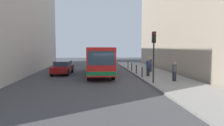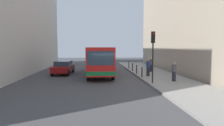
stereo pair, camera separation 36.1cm
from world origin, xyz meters
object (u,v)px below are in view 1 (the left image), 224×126
(bus, at_px, (100,59))
(bollard_mid, at_px, (136,69))
(traffic_light, at_px, (154,47))
(pedestrian_mid_sidewalk, at_px, (148,67))
(pedestrian_far_sidewalk, at_px, (150,65))
(pedestrian_near_signal, at_px, (174,72))
(car_beside_bus, at_px, (63,67))
(bollard_farthest, at_px, (128,65))
(bollard_far, at_px, (132,67))
(bollard_near, at_px, (142,72))

(bus, xyz_separation_m, bollard_mid, (3.93, -0.82, -1.10))
(traffic_light, height_order, pedestrian_mid_sidewalk, traffic_light)
(pedestrian_mid_sidewalk, relative_size, pedestrian_far_sidewalk, 1.03)
(pedestrian_near_signal, bearing_deg, pedestrian_far_sidewalk, -27.84)
(pedestrian_near_signal, bearing_deg, car_beside_bus, 28.65)
(car_beside_bus, xyz_separation_m, bollard_farthest, (8.08, 3.77, -0.16))
(bollard_farthest, bearing_deg, bus, -132.28)
(bollard_far, relative_size, pedestrian_far_sidewalk, 0.57)
(car_beside_bus, height_order, pedestrian_near_signal, pedestrian_near_signal)
(bollard_near, distance_m, pedestrian_far_sidewalk, 4.63)
(pedestrian_far_sidewalk, bearing_deg, bollard_farthest, 98.97)
(bollard_far, height_order, pedestrian_mid_sidewalk, pedestrian_mid_sidewalk)
(traffic_light, distance_m, pedestrian_mid_sidewalk, 4.39)
(bollard_near, bearing_deg, pedestrian_mid_sidewalk, 37.74)
(bollard_mid, xyz_separation_m, bollard_farthest, (0.00, 5.15, 0.00))
(car_beside_bus, relative_size, pedestrian_near_signal, 2.78)
(bus, bearing_deg, pedestrian_near_signal, 136.82)
(traffic_light, distance_m, bollard_farthest, 11.26)
(car_beside_bus, bearing_deg, traffic_light, 142.08)
(car_beside_bus, bearing_deg, pedestrian_mid_sidewalk, 162.68)
(car_beside_bus, distance_m, traffic_light, 11.14)
(traffic_light, relative_size, bollard_far, 4.32)
(traffic_light, relative_size, pedestrian_far_sidewalk, 2.46)
(bollard_mid, bearing_deg, pedestrian_mid_sidewalk, -69.32)
(bollard_near, bearing_deg, traffic_light, -88.25)
(traffic_light, distance_m, bollard_near, 4.05)
(bollard_far, xyz_separation_m, pedestrian_near_signal, (2.17, -7.66, 0.33))
(traffic_light, bearing_deg, pedestrian_mid_sidewalk, 80.42)
(bollard_near, relative_size, bollard_mid, 1.00)
(bus, height_order, car_beside_bus, bus)
(pedestrian_far_sidewalk, bearing_deg, pedestrian_near_signal, -109.28)
(pedestrian_near_signal, bearing_deg, bollard_mid, -6.01)
(traffic_light, xyz_separation_m, bollard_mid, (-0.10, 5.85, -2.38))
(traffic_light, relative_size, pedestrian_near_signal, 2.53)
(pedestrian_near_signal, relative_size, pedestrian_mid_sidewalk, 0.94)
(pedestrian_mid_sidewalk, xyz_separation_m, pedestrian_far_sidewalk, (1.27, 3.57, -0.03))
(traffic_light, height_order, pedestrian_far_sidewalk, traffic_light)
(bus, height_order, pedestrian_mid_sidewalk, bus)
(pedestrian_near_signal, bearing_deg, bus, 16.81)
(bollard_farthest, height_order, pedestrian_near_signal, pedestrian_near_signal)
(pedestrian_near_signal, relative_size, pedestrian_far_sidewalk, 0.97)
(bus, xyz_separation_m, car_beside_bus, (-4.14, 0.55, -0.94))
(traffic_light, xyz_separation_m, pedestrian_mid_sidewalk, (0.65, 3.86, -1.99))
(traffic_light, bearing_deg, bollard_far, 90.68)
(bollard_near, bearing_deg, bollard_far, 90.00)
(bollard_farthest, bearing_deg, bollard_mid, -90.00)
(bollard_near, xyz_separation_m, pedestrian_mid_sidewalk, (0.75, 0.58, 0.39))
(traffic_light, bearing_deg, bus, 121.13)
(car_beside_bus, distance_m, bollard_farthest, 8.91)
(bus, relative_size, traffic_light, 2.70)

